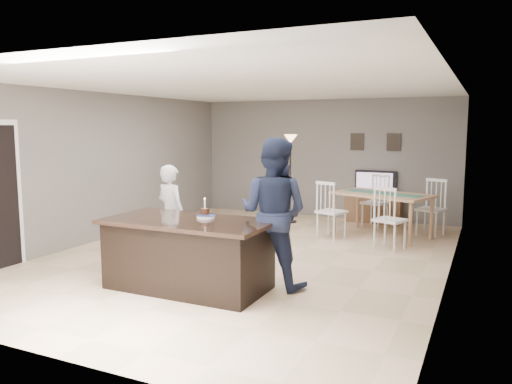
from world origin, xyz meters
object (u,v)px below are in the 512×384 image
at_px(dining_table, 382,201).
at_px(birthday_cake, 205,213).
at_px(woman, 171,214).
at_px(tv_console, 373,209).
at_px(plate_stack, 206,217).
at_px(television, 375,183).
at_px(man, 273,213).
at_px(kitchen_island, 188,254).
at_px(floor_lamp, 290,155).

bearing_deg(dining_table, birthday_cake, -92.13).
xyz_separation_m(woman, dining_table, (2.59, 3.18, -0.06)).
bearing_deg(woman, tv_console, -98.68).
distance_m(plate_stack, dining_table, 4.27).
relative_size(woman, plate_stack, 6.07).
relative_size(television, woman, 0.61).
xyz_separation_m(man, plate_stack, (-0.79, -0.37, -0.05)).
bearing_deg(birthday_cake, dining_table, 68.65).
bearing_deg(television, man, 87.19).
bearing_deg(woman, television, -98.35).
height_order(kitchen_island, dining_table, dining_table).
height_order(kitchen_island, plate_stack, plate_stack).
height_order(television, floor_lamp, floor_lamp).
bearing_deg(television, floor_lamp, 27.44).
height_order(dining_table, floor_lamp, floor_lamp).
bearing_deg(kitchen_island, television, 77.99).
bearing_deg(tv_console, birthday_cake, -101.60).
xyz_separation_m(plate_stack, floor_lamp, (-0.61, 4.60, 0.57)).
distance_m(kitchen_island, plate_stack, 0.52).
relative_size(woman, dining_table, 0.62).
height_order(kitchen_island, tv_console, kitchen_island).
xyz_separation_m(kitchen_island, plate_stack, (0.16, 0.18, 0.47)).
distance_m(man, dining_table, 3.70).
bearing_deg(kitchen_island, birthday_cake, 66.29).
relative_size(plate_stack, floor_lamp, 0.13).
height_order(woman, plate_stack, woman).
distance_m(kitchen_island, birthday_cake, 0.57).
bearing_deg(birthday_cake, floor_lamp, 97.05).
distance_m(television, floor_lamp, 1.96).
relative_size(birthday_cake, plate_stack, 1.03).
height_order(tv_console, birthday_cake, birthday_cake).
bearing_deg(dining_table, plate_stack, -91.19).
distance_m(television, man, 5.10).
relative_size(tv_console, television, 1.31).
distance_m(kitchen_island, dining_table, 4.49).
distance_m(tv_console, plate_stack, 5.52).
distance_m(woman, plate_stack, 1.38).
relative_size(television, dining_table, 0.38).
distance_m(woman, floor_lamp, 3.89).
height_order(woman, floor_lamp, floor_lamp).
xyz_separation_m(television, floor_lamp, (-1.65, -0.86, 0.62)).
xyz_separation_m(man, floor_lamp, (-1.40, 4.23, 0.52)).
relative_size(man, floor_lamp, 1.01).
relative_size(kitchen_island, tv_console, 1.79).
height_order(tv_console, television, television).
distance_m(tv_console, woman, 5.07).
bearing_deg(television, woman, 65.16).
relative_size(tv_console, woman, 0.80).
distance_m(television, dining_table, 1.54).
height_order(plate_stack, floor_lamp, floor_lamp).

